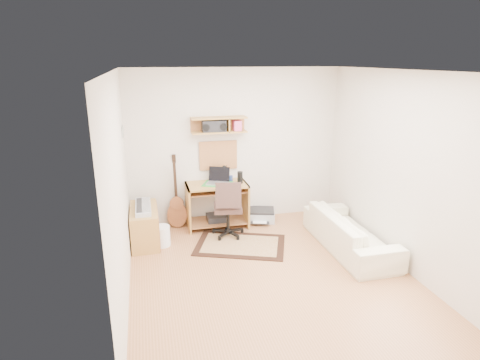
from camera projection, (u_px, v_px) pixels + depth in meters
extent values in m
cube|color=#B1764A|center=(270.00, 274.00, 5.29)|extent=(3.60, 4.00, 0.01)
cube|color=white|center=(275.00, 70.00, 4.52)|extent=(3.60, 4.00, 0.01)
cube|color=beige|center=(235.00, 146.00, 6.77)|extent=(3.60, 0.01, 2.60)
cube|color=beige|center=(119.00, 191.00, 4.50)|extent=(0.01, 4.00, 2.60)
cube|color=beige|center=(401.00, 171.00, 5.31)|extent=(0.01, 4.00, 2.60)
cube|color=#B4833F|center=(219.00, 125.00, 6.46)|extent=(0.90, 0.25, 0.26)
cube|color=#A57552|center=(218.00, 155.00, 6.72)|extent=(0.64, 0.03, 0.49)
cube|color=#4C8CBF|center=(123.00, 131.00, 5.77)|extent=(0.02, 0.20, 0.15)
cylinder|color=black|center=(240.00, 177.00, 6.59)|extent=(0.09, 0.09, 0.20)
cylinder|color=#304490|center=(231.00, 178.00, 6.72)|extent=(0.07, 0.07, 0.09)
cube|color=black|center=(214.00, 126.00, 6.44)|extent=(0.38, 0.17, 0.20)
cube|color=tan|center=(240.00, 245.00, 6.09)|extent=(1.56, 1.31, 0.02)
cube|color=#B4833F|center=(145.00, 226.00, 6.13)|extent=(0.40, 0.90, 0.55)
cube|color=#B2B5BA|center=(143.00, 207.00, 6.04)|extent=(0.23, 0.72, 0.06)
cylinder|color=white|center=(162.00, 236.00, 6.05)|extent=(0.30, 0.30, 0.31)
cube|color=#A5A8AA|center=(260.00, 216.00, 7.02)|extent=(0.59, 0.51, 0.19)
imported|color=beige|center=(350.00, 226.00, 5.90)|extent=(0.54, 1.83, 0.72)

